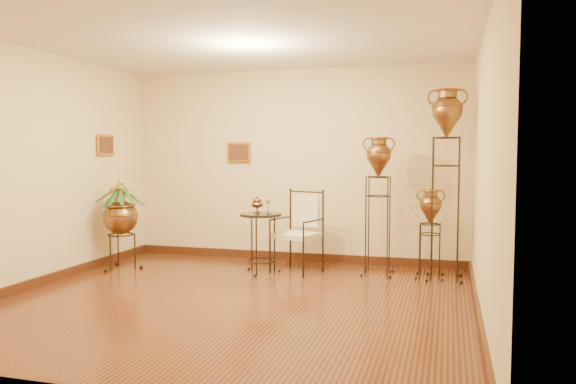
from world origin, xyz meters
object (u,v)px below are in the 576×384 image
(planter_urn, at_px, (120,213))
(side_table, at_px, (261,242))
(armchair, at_px, (297,232))
(amphora_tall, at_px, (446,182))
(amphora_mid, at_px, (378,205))

(planter_urn, height_order, side_table, planter_urn)
(planter_urn, bearing_deg, side_table, 8.19)
(planter_urn, distance_m, side_table, 1.98)
(armchair, distance_m, side_table, 0.49)
(amphora_tall, relative_size, planter_urn, 1.75)
(planter_urn, relative_size, armchair, 1.27)
(armchair, height_order, side_table, armchair)
(amphora_tall, height_order, amphora_mid, amphora_tall)
(armchair, bearing_deg, side_table, -140.88)
(amphora_mid, height_order, planter_urn, amphora_mid)
(armchair, bearing_deg, amphora_mid, 26.77)
(planter_urn, xyz_separation_m, armchair, (2.37, 0.45, -0.23))
(amphora_mid, xyz_separation_m, side_table, (-1.50, -0.33, -0.50))
(amphora_tall, height_order, armchair, amphora_tall)
(planter_urn, relative_size, side_table, 1.38)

